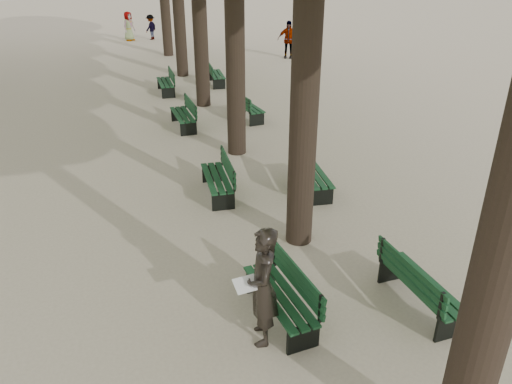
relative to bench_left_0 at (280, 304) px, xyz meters
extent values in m
plane|color=#B7A98A|center=(-0.37, -0.86, -0.27)|extent=(120.00, 120.00, 0.00)
cylinder|color=#33261C|center=(1.13, 2.14, 3.48)|extent=(0.52, 0.52, 7.50)
cylinder|color=#33261C|center=(1.13, 7.14, 3.48)|extent=(0.52, 0.52, 7.50)
cube|color=black|center=(-0.02, 0.00, -0.05)|extent=(0.72, 1.85, 0.45)
cube|color=#0D321A|center=(-0.02, 0.00, 0.18)|extent=(0.74, 1.85, 0.04)
cube|color=#0D321A|center=(0.26, 0.03, 0.45)|extent=(0.24, 1.79, 0.40)
cube|color=black|center=(-0.02, 4.59, -0.05)|extent=(0.62, 1.83, 0.45)
cube|color=#0D321A|center=(-0.02, 4.59, 0.18)|extent=(0.63, 1.83, 0.04)
cube|color=#0D321A|center=(0.26, 4.58, 0.45)|extent=(0.14, 1.80, 0.40)
cube|color=black|center=(-0.02, 9.75, -0.05)|extent=(0.60, 1.82, 0.45)
cube|color=#0D321A|center=(-0.02, 9.75, 0.18)|extent=(0.62, 1.82, 0.04)
cube|color=#0D321A|center=(0.26, 9.76, 0.45)|extent=(0.12, 1.80, 0.40)
cube|color=black|center=(-0.02, 14.24, -0.05)|extent=(0.53, 1.80, 0.45)
cube|color=#0D321A|center=(-0.02, 14.24, 0.18)|extent=(0.55, 1.80, 0.04)
cube|color=#0D321A|center=(0.26, 14.24, 0.45)|extent=(0.05, 1.80, 0.40)
cube|color=black|center=(2.28, -0.39, -0.05)|extent=(0.61, 1.82, 0.45)
cube|color=#0D321A|center=(2.28, -0.39, 0.18)|extent=(0.63, 1.83, 0.04)
cube|color=#0D321A|center=(2.00, -0.40, 0.45)|extent=(0.13, 1.80, 0.40)
cube|color=black|center=(2.28, 4.19, -0.05)|extent=(0.69, 1.84, 0.45)
cube|color=#0D321A|center=(2.28, 4.19, 0.18)|extent=(0.71, 1.84, 0.04)
cube|color=#0D321A|center=(2.00, 4.22, 0.45)|extent=(0.21, 1.80, 0.40)
cube|color=black|center=(2.28, 10.06, -0.05)|extent=(0.76, 1.85, 0.45)
cube|color=#0D321A|center=(2.28, 10.06, 0.18)|extent=(0.78, 1.86, 0.04)
cube|color=#0D321A|center=(2.01, 10.02, 0.45)|extent=(0.28, 1.79, 0.40)
cube|color=black|center=(2.28, 15.04, -0.05)|extent=(0.65, 1.83, 0.45)
cube|color=#0D321A|center=(2.28, 15.04, 0.18)|extent=(0.67, 1.84, 0.04)
cube|color=#0D321A|center=(2.00, 15.06, 0.45)|extent=(0.17, 1.80, 0.40)
imported|color=black|center=(-0.40, -0.37, 0.68)|extent=(0.52, 0.82, 1.90)
cube|color=white|center=(-0.65, -0.37, 0.78)|extent=(0.37, 0.29, 0.12)
imported|color=#262628|center=(7.15, 19.58, 0.69)|extent=(1.18, 0.80, 1.92)
imported|color=#262628|center=(-0.58, 27.62, 0.61)|extent=(0.86, 0.85, 1.75)
imported|color=#262628|center=(0.78, 27.67, 0.49)|extent=(0.85, 0.96, 1.52)
camera|label=1|loc=(-2.14, -5.92, 5.07)|focal=35.00mm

